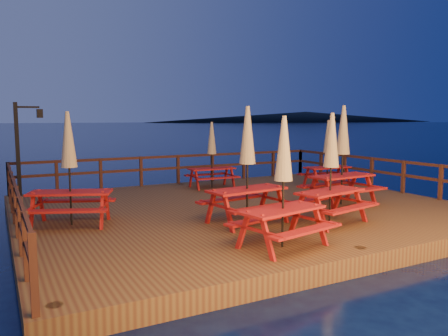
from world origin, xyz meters
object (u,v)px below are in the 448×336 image
(picnic_table_1, at_px, (343,154))
(picnic_table_2, at_px, (212,154))
(lamp_post, at_px, (23,141))
(picnic_table_0, at_px, (331,166))

(picnic_table_1, bearing_deg, picnic_table_2, 109.27)
(picnic_table_2, bearing_deg, lamp_post, 171.76)
(picnic_table_2, bearing_deg, picnic_table_1, -63.53)
(picnic_table_1, bearing_deg, lamp_post, 140.34)
(picnic_table_0, relative_size, picnic_table_2, 1.11)
(lamp_post, distance_m, picnic_table_2, 6.24)
(picnic_table_1, height_order, picnic_table_2, picnic_table_1)
(picnic_table_0, distance_m, picnic_table_2, 6.11)
(picnic_table_0, bearing_deg, picnic_table_2, 79.04)
(lamp_post, xyz_separation_m, picnic_table_2, (6.09, -1.20, -0.56))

